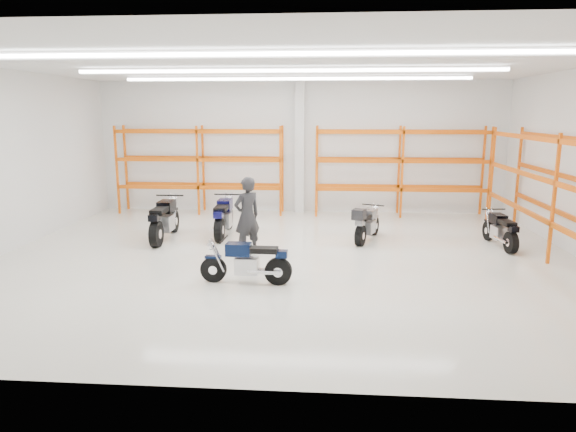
# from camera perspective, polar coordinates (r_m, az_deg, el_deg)

# --- Properties ---
(ground) EXTENTS (14.00, 14.00, 0.00)m
(ground) POSITION_cam_1_polar(r_m,az_deg,el_deg) (12.39, -0.17, -4.68)
(ground) COLOR beige
(ground) RESTS_ON ground
(room_shell) EXTENTS (14.02, 12.02, 4.51)m
(room_shell) POSITION_cam_1_polar(r_m,az_deg,el_deg) (11.93, -0.17, 10.68)
(room_shell) COLOR white
(room_shell) RESTS_ON ground
(motorcycle_main) EXTENTS (1.90, 0.63, 0.93)m
(motorcycle_main) POSITION_cam_1_polar(r_m,az_deg,el_deg) (10.50, -4.26, -5.22)
(motorcycle_main) COLOR black
(motorcycle_main) RESTS_ON ground
(motorcycle_back_a) EXTENTS (0.78, 2.36, 1.16)m
(motorcycle_back_a) POSITION_cam_1_polar(r_m,az_deg,el_deg) (14.36, -13.62, -0.53)
(motorcycle_back_a) COLOR black
(motorcycle_back_a) RESTS_ON ground
(motorcycle_back_b) EXTENTS (0.75, 2.26, 1.11)m
(motorcycle_back_b) POSITION_cam_1_polar(r_m,az_deg,el_deg) (14.57, -7.18, -0.21)
(motorcycle_back_b) COLOR black
(motorcycle_back_b) RESTS_ON ground
(motorcycle_back_c) EXTENTS (0.96, 1.90, 1.01)m
(motorcycle_back_c) POSITION_cam_1_polar(r_m,az_deg,el_deg) (13.97, 8.67, -0.91)
(motorcycle_back_c) COLOR black
(motorcycle_back_c) RESTS_ON ground
(motorcycle_back_d) EXTENTS (0.62, 1.88, 0.93)m
(motorcycle_back_d) POSITION_cam_1_polar(r_m,az_deg,el_deg) (14.33, 22.58, -1.56)
(motorcycle_back_d) COLOR black
(motorcycle_back_d) RESTS_ON ground
(standing_man) EXTENTS (0.83, 0.80, 1.92)m
(standing_man) POSITION_cam_1_polar(r_m,az_deg,el_deg) (12.52, -4.57, -0.02)
(standing_man) COLOR black
(standing_man) RESTS_ON ground
(structural_column) EXTENTS (0.32, 0.32, 4.50)m
(structural_column) POSITION_cam_1_polar(r_m,az_deg,el_deg) (17.75, 1.31, 7.60)
(structural_column) COLOR white
(structural_column) RESTS_ON ground
(pallet_racking_back_left) EXTENTS (5.67, 0.87, 3.00)m
(pallet_racking_back_left) POSITION_cam_1_polar(r_m,az_deg,el_deg) (17.96, -9.72, 6.00)
(pallet_racking_back_left) COLOR #E75200
(pallet_racking_back_left) RESTS_ON ground
(pallet_racking_back_right) EXTENTS (5.67, 0.87, 3.00)m
(pallet_racking_back_right) POSITION_cam_1_polar(r_m,az_deg,el_deg) (17.60, 12.42, 5.79)
(pallet_racking_back_right) COLOR #E75200
(pallet_racking_back_right) RESTS_ON ground
(pallet_racking_side) EXTENTS (0.87, 9.07, 3.00)m
(pallet_racking_side) POSITION_cam_1_polar(r_m,az_deg,el_deg) (13.20, 29.17, 2.91)
(pallet_racking_side) COLOR #E75200
(pallet_racking_side) RESTS_ON ground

